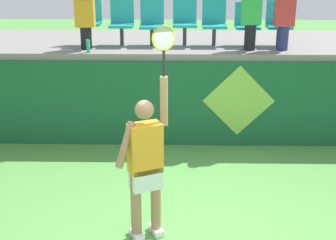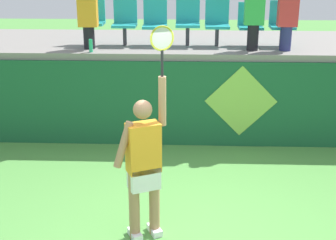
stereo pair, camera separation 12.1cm
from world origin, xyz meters
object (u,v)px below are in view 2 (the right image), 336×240
(stadium_chair_4, at_px, (217,21))
(stadium_chair_0, at_px, (93,19))
(stadium_chair_6, at_px, (282,22))
(spectator_2, at_px, (88,18))
(tennis_player, at_px, (144,162))
(stadium_chair_2, at_px, (155,21))
(stadium_chair_3, at_px, (188,20))
(stadium_chair_5, at_px, (250,23))
(spectator_0, at_px, (287,18))
(spectator_1, at_px, (254,18))
(water_bottle, at_px, (91,46))
(stadium_chair_1, at_px, (125,20))

(stadium_chair_4, bearing_deg, stadium_chair_0, -179.82)
(stadium_chair_6, xyz_separation_m, spectator_2, (-3.51, -0.43, 0.10))
(tennis_player, xyz_separation_m, stadium_chair_2, (-0.12, 3.88, 1.12))
(stadium_chair_3, relative_size, spectator_2, 0.81)
(stadium_chair_4, height_order, stadium_chair_5, stadium_chair_4)
(stadium_chair_2, bearing_deg, stadium_chair_6, -0.09)
(spectator_0, bearing_deg, stadium_chair_3, 164.86)
(spectator_0, relative_size, spectator_1, 1.01)
(water_bottle, relative_size, stadium_chair_2, 0.27)
(stadium_chair_5, bearing_deg, stadium_chair_3, 179.86)
(water_bottle, height_order, spectator_1, spectator_1)
(stadium_chair_4, bearing_deg, stadium_chair_5, -0.49)
(stadium_chair_2, bearing_deg, stadium_chair_4, -0.05)
(stadium_chair_3, bearing_deg, stadium_chair_6, -0.01)
(water_bottle, bearing_deg, stadium_chair_1, 55.86)
(stadium_chair_2, height_order, spectator_2, spectator_2)
(stadium_chair_4, distance_m, stadium_chair_5, 0.61)
(spectator_1, bearing_deg, tennis_player, -115.83)
(stadium_chair_0, bearing_deg, spectator_0, -7.54)
(stadium_chair_4, distance_m, spectator_0, 1.29)
(stadium_chair_5, bearing_deg, water_bottle, -165.14)
(stadium_chair_5, distance_m, spectator_2, 2.96)
(tennis_player, xyz_separation_m, spectator_0, (2.23, 3.41, 1.25))
(stadium_chair_4, relative_size, spectator_1, 0.78)
(tennis_player, height_order, stadium_chair_4, tennis_player)
(tennis_player, bearing_deg, stadium_chair_4, 75.01)
(stadium_chair_1, bearing_deg, tennis_player, -80.10)
(tennis_player, bearing_deg, stadium_chair_1, 99.90)
(water_bottle, height_order, stadium_chair_3, stadium_chair_3)
(stadium_chair_3, bearing_deg, stadium_chair_1, 179.95)
(stadium_chair_2, distance_m, stadium_chair_6, 2.34)
(stadium_chair_3, relative_size, stadium_chair_4, 1.00)
(stadium_chair_0, distance_m, stadium_chair_4, 2.32)
(stadium_chair_2, bearing_deg, spectator_2, -159.76)
(stadium_chair_0, height_order, spectator_2, spectator_2)
(tennis_player, xyz_separation_m, stadium_chair_3, (0.49, 3.88, 1.14))
(stadium_chair_0, height_order, spectator_1, spectator_1)
(water_bottle, bearing_deg, spectator_0, 4.79)
(tennis_player, relative_size, stadium_chair_6, 3.14)
(stadium_chair_0, xyz_separation_m, stadium_chair_6, (3.51, 0.00, -0.03))
(stadium_chair_1, distance_m, stadium_chair_3, 1.17)
(stadium_chair_4, bearing_deg, spectator_0, -21.62)
(spectator_0, relative_size, spectator_2, 1.05)
(stadium_chair_6, bearing_deg, stadium_chair_2, 179.91)
(stadium_chair_5, relative_size, spectator_2, 0.74)
(stadium_chair_4, xyz_separation_m, stadium_chair_6, (1.19, -0.00, -0.01))
(water_bottle, distance_m, spectator_2, 0.55)
(stadium_chair_3, bearing_deg, spectator_1, -22.25)
(stadium_chair_0, height_order, spectator_0, spectator_0)
(spectator_2, bearing_deg, spectator_1, -0.90)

